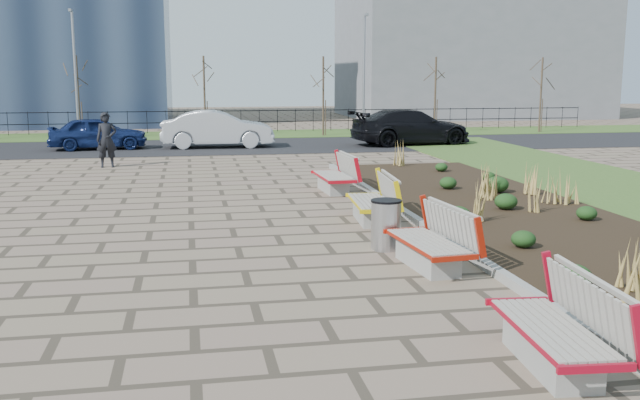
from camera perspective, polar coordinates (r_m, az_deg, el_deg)
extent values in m
plane|color=#6D5E4B|center=(10.16, -5.31, -8.21)|extent=(120.00, 120.00, 0.00)
cube|color=black|center=(16.54, 15.10, -1.18)|extent=(4.50, 18.00, 0.10)
cube|color=gray|center=(15.68, 7.39, -1.43)|extent=(0.16, 18.00, 0.15)
cube|color=#33511E|center=(37.76, -9.19, 5.16)|extent=(80.00, 5.00, 0.04)
cube|color=black|center=(31.79, -8.93, 4.24)|extent=(80.00, 7.00, 0.02)
cylinder|color=#B2B2B7|center=(13.08, 5.30, -2.02)|extent=(0.54, 0.54, 0.90)
imported|color=black|center=(25.50, -16.70, 4.63)|extent=(0.73, 0.52, 1.89)
imported|color=#111E4C|center=(31.63, -17.35, 5.14)|extent=(4.14, 1.95, 1.37)
imported|color=#ACAEB4|center=(31.30, -8.20, 5.65)|extent=(4.86, 1.82, 1.59)
imported|color=black|center=(32.47, 7.29, 5.82)|extent=(5.70, 2.93, 1.58)
cube|color=slate|center=(55.69, 11.77, 11.75)|extent=(18.00, 12.00, 10.00)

